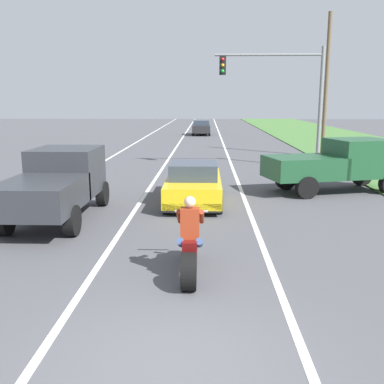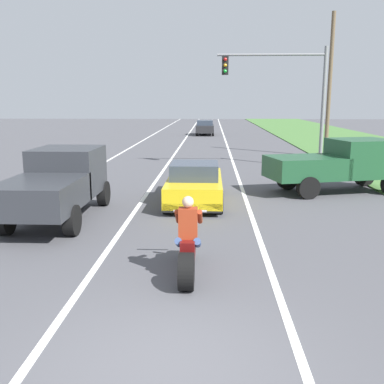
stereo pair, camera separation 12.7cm
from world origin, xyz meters
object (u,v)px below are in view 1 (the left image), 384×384
at_px(sports_car_yellow, 194,184).
at_px(pickup_truck_right_shoulder_dark_green, 336,163).
at_px(motorcycle_with_rider, 190,248).
at_px(distant_car_far_ahead, 201,127).
at_px(traffic_light_mast_near, 287,87).
at_px(pickup_truck_left_lane_dark_grey, 58,182).

height_order(sports_car_yellow, pickup_truck_right_shoulder_dark_green, pickup_truck_right_shoulder_dark_green).
bearing_deg(pickup_truck_right_shoulder_dark_green, motorcycle_with_rider, -121.50).
bearing_deg(distant_car_far_ahead, traffic_light_mast_near, -78.59).
height_order(pickup_truck_right_shoulder_dark_green, traffic_light_mast_near, traffic_light_mast_near).
xyz_separation_m(sports_car_yellow, pickup_truck_right_shoulder_dark_green, (5.30, 1.95, 0.48)).
xyz_separation_m(motorcycle_with_rider, distant_car_far_ahead, (-0.22, 36.72, 0.18)).
xyz_separation_m(sports_car_yellow, pickup_truck_left_lane_dark_grey, (-3.86, -2.31, 0.48)).
relative_size(motorcycle_with_rider, distant_car_far_ahead, 0.55).
height_order(traffic_light_mast_near, distant_car_far_ahead, traffic_light_mast_near).
height_order(motorcycle_with_rider, pickup_truck_right_shoulder_dark_green, pickup_truck_right_shoulder_dark_green).
relative_size(pickup_truck_left_lane_dark_grey, distant_car_far_ahead, 1.20).
relative_size(sports_car_yellow, pickup_truck_right_shoulder_dark_green, 0.84).
height_order(sports_car_yellow, pickup_truck_left_lane_dark_grey, pickup_truck_left_lane_dark_grey).
xyz_separation_m(pickup_truck_left_lane_dark_grey, traffic_light_mast_near, (8.24, 10.25, 2.94)).
distance_m(sports_car_yellow, pickup_truck_right_shoulder_dark_green, 5.67).
bearing_deg(pickup_truck_right_shoulder_dark_green, distant_car_far_ahead, 100.84).
relative_size(sports_car_yellow, distant_car_far_ahead, 1.08).
relative_size(sports_car_yellow, traffic_light_mast_near, 0.72).
xyz_separation_m(traffic_light_mast_near, distant_car_far_ahead, (-4.49, 22.27, -3.28)).
bearing_deg(distant_car_far_ahead, pickup_truck_right_shoulder_dark_green, -79.16).
relative_size(pickup_truck_left_lane_dark_grey, pickup_truck_right_shoulder_dark_green, 0.93).
relative_size(pickup_truck_right_shoulder_dark_green, traffic_light_mast_near, 0.86).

